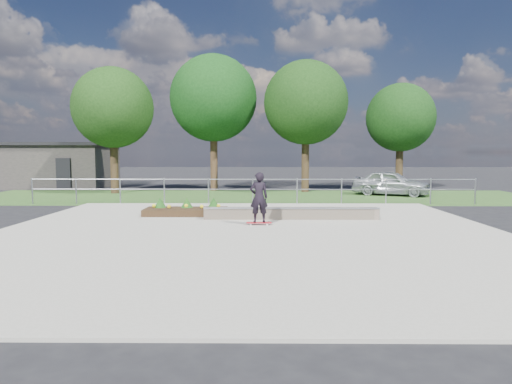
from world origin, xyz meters
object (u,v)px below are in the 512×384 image
(planter_bed, at_px, (186,210))
(skateboarder, at_px, (259,198))
(parked_car, at_px, (391,183))
(grind_ledge, at_px, (291,213))

(planter_bed, distance_m, skateboarder, 3.62)
(planter_bed, xyz_separation_m, parked_car, (9.88, 8.21, 0.45))
(skateboarder, distance_m, parked_car, 12.74)
(skateboarder, xyz_separation_m, parked_car, (7.18, 10.53, -0.24))
(grind_ledge, height_order, skateboarder, skateboarder)
(parked_car, bearing_deg, skateboarder, 171.53)
(grind_ledge, bearing_deg, skateboarder, -131.24)
(grind_ledge, bearing_deg, planter_bed, 164.58)
(skateboarder, bearing_deg, grind_ledge, 48.76)
(parked_car, bearing_deg, grind_ledge, 172.58)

